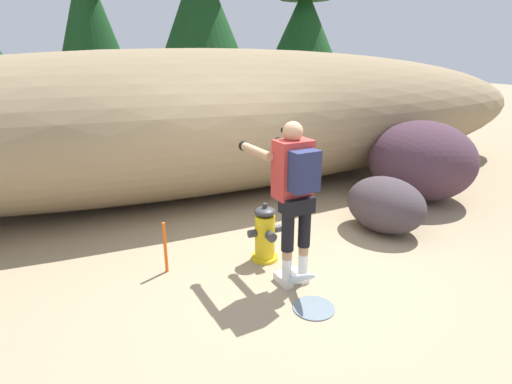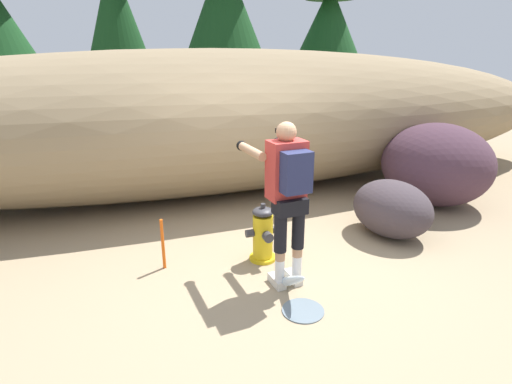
# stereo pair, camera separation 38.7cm
# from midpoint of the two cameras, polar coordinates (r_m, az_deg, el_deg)

# --- Properties ---
(ground_plane) EXTENTS (56.00, 56.00, 0.04)m
(ground_plane) POSITION_cam_midpoint_polar(r_m,az_deg,el_deg) (4.81, 6.11, -10.68)
(ground_plane) COLOR #998466
(dirt_embankment) EXTENTS (14.77, 3.20, 2.41)m
(dirt_embankment) POSITION_cam_midpoint_polar(r_m,az_deg,el_deg) (7.18, -4.34, 9.73)
(dirt_embankment) COLOR #897556
(dirt_embankment) RESTS_ON ground_plane
(fire_hydrant) EXTENTS (0.42, 0.37, 0.71)m
(fire_hydrant) POSITION_cam_midpoint_polar(r_m,az_deg,el_deg) (4.82, 3.29, -5.98)
(fire_hydrant) COLOR gold
(fire_hydrant) RESTS_ON ground_plane
(hydrant_water_jet) EXTENTS (0.41, 1.17, 0.71)m
(hydrant_water_jet) POSITION_cam_midpoint_polar(r_m,az_deg,el_deg) (4.39, 6.85, -12.92)
(hydrant_water_jet) COLOR silver
(hydrant_water_jet) RESTS_ON ground_plane
(utility_worker) EXTENTS (0.58, 1.00, 1.72)m
(utility_worker) POSITION_cam_midpoint_polar(r_m,az_deg,el_deg) (4.08, 7.00, 0.86)
(utility_worker) COLOR beige
(utility_worker) RESTS_ON ground_plane
(boulder_large) EXTENTS (2.04, 2.11, 1.30)m
(boulder_large) POSITION_cam_midpoint_polar(r_m,az_deg,el_deg) (7.20, 25.23, 3.50)
(boulder_large) COLOR #462E3A
(boulder_large) RESTS_ON ground_plane
(boulder_mid) EXTENTS (1.09, 1.28, 0.75)m
(boulder_mid) POSITION_cam_midpoint_polar(r_m,az_deg,el_deg) (5.79, 20.25, -2.21)
(boulder_mid) COLOR #3F353A
(boulder_mid) RESTS_ON ground_plane
(pine_tree_right) EXTENTS (2.35, 2.35, 5.91)m
(pine_tree_right) POSITION_cam_midpoint_polar(r_m,az_deg,el_deg) (13.66, 11.11, 23.34)
(pine_tree_right) COLOR #47331E
(pine_tree_right) RESTS_ON ground_plane
(survey_stake) EXTENTS (0.04, 0.04, 0.60)m
(survey_stake) POSITION_cam_midpoint_polar(r_m,az_deg,el_deg) (4.71, -10.55, -7.19)
(survey_stake) COLOR #E55914
(survey_stake) RESTS_ON ground_plane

